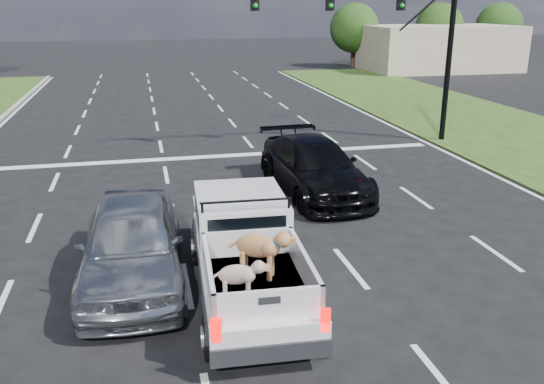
{
  "coord_description": "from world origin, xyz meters",
  "views": [
    {
      "loc": [
        -2.4,
        -10.57,
        5.44
      ],
      "look_at": [
        0.48,
        2.0,
        1.17
      ],
      "focal_mm": 38.0,
      "sensor_mm": 36.0,
      "label": 1
    }
  ],
  "objects": [
    {
      "name": "ground",
      "position": [
        0.0,
        0.0,
        0.0
      ],
      "size": [
        160.0,
        160.0,
        0.0
      ],
      "primitive_type": "plane",
      "color": "black",
      "rests_on": "ground"
    },
    {
      "name": "road_markings",
      "position": [
        0.0,
        6.56,
        0.01
      ],
      "size": [
        17.75,
        60.0,
        0.01
      ],
      "color": "silver",
      "rests_on": "ground"
    },
    {
      "name": "traffic_signal",
      "position": [
        7.2,
        10.5,
        4.73
      ],
      "size": [
        9.11,
        0.31,
        7.0
      ],
      "color": "black",
      "rests_on": "ground"
    },
    {
      "name": "building_right",
      "position": [
        22.0,
        34.0,
        1.8
      ],
      "size": [
        12.0,
        7.0,
        3.6
      ],
      "primitive_type": "cube",
      "color": "beige",
      "rests_on": "ground"
    },
    {
      "name": "tree_far_d",
      "position": [
        16.0,
        38.0,
        3.29
      ],
      "size": [
        4.2,
        4.2,
        5.4
      ],
      "color": "#332114",
      "rests_on": "ground"
    },
    {
      "name": "tree_far_e",
      "position": [
        24.0,
        38.0,
        3.29
      ],
      "size": [
        4.2,
        4.2,
        5.4
      ],
      "color": "#332114",
      "rests_on": "ground"
    },
    {
      "name": "tree_far_f",
      "position": [
        30.0,
        38.0,
        3.29
      ],
      "size": [
        4.2,
        4.2,
        5.4
      ],
      "color": "#332114",
      "rests_on": "ground"
    },
    {
      "name": "pickup_truck",
      "position": [
        -0.62,
        -0.58,
        0.89
      ],
      "size": [
        2.16,
        5.24,
        1.93
      ],
      "rotation": [
        0.0,
        0.0,
        -0.05
      ],
      "color": "black",
      "rests_on": "ground"
    },
    {
      "name": "silver_sedan",
      "position": [
        -2.78,
        0.42,
        0.85
      ],
      "size": [
        2.16,
        5.06,
        1.7
      ],
      "primitive_type": "imported",
      "rotation": [
        0.0,
        0.0,
        -0.03
      ],
      "color": "#A9ACB0",
      "rests_on": "ground"
    },
    {
      "name": "black_coupe",
      "position": [
        2.48,
        5.17,
        0.79
      ],
      "size": [
        2.56,
        5.56,
        1.57
      ],
      "primitive_type": "imported",
      "rotation": [
        0.0,
        0.0,
        0.07
      ],
      "color": "black",
      "rests_on": "ground"
    }
  ]
}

